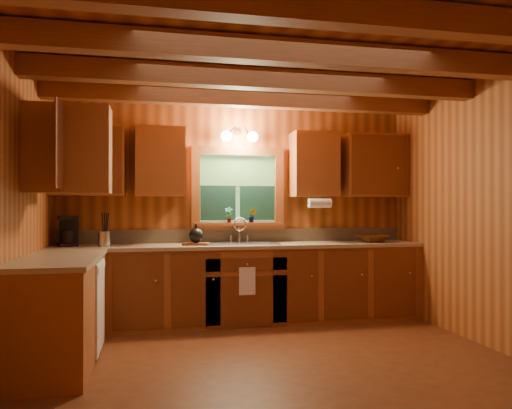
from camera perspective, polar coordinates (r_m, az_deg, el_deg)
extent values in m
plane|color=#5B2E16|center=(4.28, 2.32, -18.34)|extent=(4.20, 4.20, 0.00)
plane|color=brown|center=(4.26, 2.31, 17.11)|extent=(4.20, 4.20, 0.00)
plane|color=brown|center=(5.93, -2.19, -0.54)|extent=(4.20, 0.00, 4.20)
plane|color=brown|center=(2.27, 14.14, -0.92)|extent=(4.20, 0.00, 4.20)
plane|color=brown|center=(4.09, -27.50, -0.61)|extent=(0.00, 3.80, 3.80)
plane|color=brown|center=(5.01, 26.28, -0.55)|extent=(0.00, 3.80, 3.80)
cube|color=brown|center=(3.14, 8.09, 21.47)|extent=(4.20, 0.14, 0.18)
cube|color=brown|center=(3.86, 3.84, 17.27)|extent=(4.20, 0.14, 0.18)
cube|color=brown|center=(4.61, 1.06, 14.36)|extent=(4.20, 0.14, 0.18)
cube|color=brown|center=(5.37, -0.90, 12.24)|extent=(4.20, 0.14, 0.18)
cube|color=brown|center=(5.69, -1.66, -9.34)|extent=(4.20, 0.62, 0.86)
cube|color=brown|center=(4.58, -22.06, -11.54)|extent=(0.62, 1.60, 0.86)
cube|color=tan|center=(5.64, -1.66, -4.82)|extent=(4.20, 0.66, 0.04)
cube|color=tan|center=(4.51, -21.92, -5.93)|extent=(0.64, 1.60, 0.04)
cube|color=#9B8768|center=(5.92, -2.16, -3.63)|extent=(4.20, 0.02, 0.16)
cube|color=white|center=(4.73, -17.73, -11.18)|extent=(0.02, 0.60, 0.80)
cube|color=brown|center=(5.74, -18.93, 4.87)|extent=(0.78, 0.34, 0.78)
cube|color=brown|center=(5.70, -11.09, 4.90)|extent=(0.55, 0.34, 0.78)
cube|color=brown|center=(6.01, 6.80, 4.62)|extent=(0.55, 0.34, 0.78)
cube|color=brown|center=(6.30, 13.55, 4.40)|extent=(0.78, 0.34, 0.78)
cube|color=brown|center=(4.74, -23.27, 5.96)|extent=(0.34, 1.10, 0.78)
cube|color=brown|center=(5.93, -2.12, 6.25)|extent=(1.12, 0.08, 0.10)
cube|color=brown|center=(5.89, -2.12, -2.48)|extent=(1.12, 0.08, 0.10)
cube|color=brown|center=(5.83, -7.07, 1.92)|extent=(0.10, 0.08, 0.80)
cube|color=brown|center=(6.00, 2.69, 1.86)|extent=(0.10, 0.08, 0.80)
cube|color=#407331|center=(5.93, -2.18, 1.88)|extent=(0.92, 0.01, 0.80)
cube|color=#12332D|center=(5.86, -4.44, 0.19)|extent=(0.42, 0.02, 0.42)
cube|color=#12332D|center=(5.94, 0.14, 0.18)|extent=(0.42, 0.02, 0.42)
cylinder|color=black|center=(5.90, -2.14, 2.08)|extent=(0.92, 0.01, 0.01)
cube|color=brown|center=(5.85, -2.06, -2.30)|extent=(1.06, 0.14, 0.04)
cylinder|color=black|center=(5.96, -2.12, 8.44)|extent=(0.08, 0.03, 0.08)
cylinder|color=black|center=(5.88, -2.99, 8.56)|extent=(0.09, 0.17, 0.08)
cylinder|color=black|center=(5.92, -1.06, 8.50)|extent=(0.09, 0.17, 0.08)
sphere|color=#FFE0A5|center=(5.80, -3.49, 7.98)|extent=(0.13, 0.13, 0.13)
sphere|color=#FFE0A5|center=(5.86, -0.36, 7.90)|extent=(0.13, 0.13, 0.13)
cylinder|color=white|center=(5.80, 7.43, 0.15)|extent=(0.27, 0.11, 0.11)
cube|color=white|center=(5.36, -1.03, -8.93)|extent=(0.18, 0.01, 0.30)
cube|color=silver|center=(5.65, -1.67, -4.56)|extent=(0.82, 0.48, 0.02)
cube|color=#262628|center=(5.62, -3.59, -5.24)|extent=(0.34, 0.40, 0.14)
cube|color=#262628|center=(5.69, 0.22, -5.18)|extent=(0.34, 0.40, 0.14)
cylinder|color=silver|center=(5.82, -1.99, -3.40)|extent=(0.04, 0.04, 0.22)
torus|color=silver|center=(5.75, -1.89, -2.34)|extent=(0.16, 0.02, 0.16)
cube|color=black|center=(5.69, -21.10, -4.40)|extent=(0.18, 0.23, 0.03)
cube|color=black|center=(5.75, -20.98, -2.77)|extent=(0.18, 0.08, 0.31)
cube|color=black|center=(5.66, -21.13, -1.46)|extent=(0.18, 0.21, 0.04)
cylinder|color=black|center=(5.66, -21.15, -3.54)|extent=(0.11, 0.11, 0.13)
cylinder|color=silver|center=(5.54, -17.26, -3.85)|extent=(0.13, 0.13, 0.16)
cylinder|color=black|center=(5.53, -17.45, -2.13)|extent=(0.03, 0.04, 0.24)
cylinder|color=black|center=(5.53, -17.26, -2.13)|extent=(0.01, 0.01, 0.24)
cylinder|color=black|center=(5.54, -17.07, -2.13)|extent=(0.03, 0.04, 0.24)
cylinder|color=black|center=(5.55, -16.94, -2.13)|extent=(0.05, 0.06, 0.23)
cube|color=#612E14|center=(5.51, -7.01, -4.58)|extent=(0.32, 0.26, 0.03)
sphere|color=black|center=(5.50, -7.01, -3.61)|extent=(0.16, 0.16, 0.16)
cylinder|color=black|center=(5.50, -7.01, -2.53)|extent=(0.03, 0.03, 0.04)
imported|color=#48230C|center=(6.07, 13.50, -3.89)|extent=(0.38, 0.38, 0.09)
imported|color=#612E14|center=(5.81, -3.19, -1.19)|extent=(0.12, 0.10, 0.19)
imported|color=#612E14|center=(5.85, -0.47, -1.30)|extent=(0.11, 0.10, 0.16)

